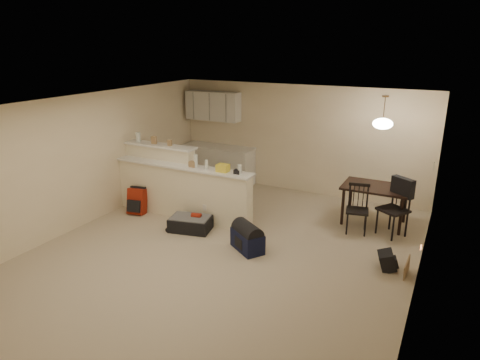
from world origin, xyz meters
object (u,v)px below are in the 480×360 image
Objects in this scene: dining_chair_near at (357,209)px; dining_chair_far at (393,208)px; pendant_lamp at (383,123)px; suitcase at (191,224)px; navy_duffel at (247,241)px; black_daypack at (387,261)px; red_backpack at (137,201)px; dining_table at (376,191)px.

dining_chair_near is 0.87× the size of dining_chair_far.
pendant_lamp is 4.02m from suitcase.
navy_duffel reaches higher than black_daypack.
dining_chair_near is 0.63m from dining_chair_far.
dining_chair_far is at bearing 74.04° from navy_duffel.
dining_table is at bearing 9.71° from red_backpack.
navy_duffel is (2.77, -0.43, -0.09)m from red_backpack.
suitcase is at bearing -123.30° from dining_chair_far.
dining_chair_far is at bearing -9.03° from black_daypack.
dining_table reaches higher than navy_duffel.
red_backpack is at bearing 74.74° from black_daypack.
dining_chair_near is 1.73× the size of red_backpack.
red_backpack is (-4.25, -1.14, -0.19)m from dining_chair_near.
dining_chair_near is at bearing 80.86° from navy_duffel.
dining_chair_far is 3.75m from suitcase.
dining_table reaches higher than suitcase.
black_daypack is at bearing -72.45° from pendant_lamp.
navy_duffel is at bearing -107.42° from dining_chair_far.
dining_table is 1.17× the size of dining_chair_far.
dining_chair_near reaches higher than navy_duffel.
dining_table is 1.99× the size of pendant_lamp.
pendant_lamp is 0.67× the size of dining_chair_near.
suitcase is 1.42× the size of red_backpack.
black_daypack is (0.75, -1.14, -0.32)m from dining_chair_near.
dining_chair_near is at bearing -109.90° from pendant_lamp.
navy_duffel reaches higher than suitcase.
dining_chair_near is at bearing 17.85° from black_daypack.
red_backpack is 2.80m from navy_duffel.
suitcase is 1.20× the size of navy_duffel.
pendant_lamp is at bearing 19.74° from suitcase.
dining_chair_far is 1.69× the size of navy_duffel.
pendant_lamp is 1.64m from dining_chair_near.
dining_table is 0.64m from dining_chair_near.
red_backpack reaches higher than black_daypack.
dining_chair_far is 1.99× the size of red_backpack.
dining_table is at bearing 19.74° from suitcase.
dining_chair_near is 2.91× the size of black_daypack.
red_backpack is at bearing -159.24° from dining_table.
navy_duffel is 2.28m from black_daypack.
pendant_lamp reaches higher than dining_chair_far.
red_backpack is 0.85× the size of navy_duffel.
dining_chair_near is 2.19m from navy_duffel.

